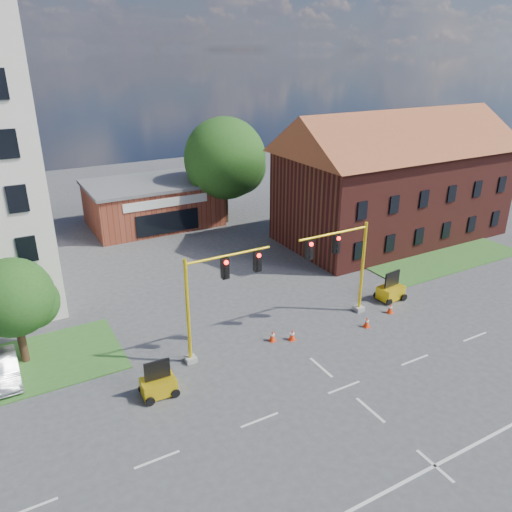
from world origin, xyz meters
name	(u,v)px	position (x,y,z in m)	size (l,w,h in m)	color
ground	(344,387)	(0.00, 0.00, 0.00)	(120.00, 120.00, 0.00)	#3C3C3E
grass_verge_ne	(448,260)	(18.00, 9.00, 0.04)	(14.00, 4.00, 0.08)	#305921
lane_markings	(385,422)	(0.00, -3.00, 0.01)	(60.00, 36.00, 0.01)	silver
brick_shop	(153,203)	(0.00, 29.98, 2.16)	(12.40, 8.40, 4.30)	maroon
townhouse_row	(395,173)	(18.00, 16.00, 5.93)	(21.00, 11.00, 11.50)	#511D18
tree_large	(228,161)	(6.90, 27.08, 6.14)	(8.27, 7.88, 10.35)	#321D12
tree_nw_front	(18,299)	(-13.78, 10.58, 3.82)	(4.45, 4.24, 6.12)	#321D12
signal_mast_west	(215,292)	(-4.36, 6.00, 3.92)	(5.30, 0.60, 6.20)	gray
signal_mast_east	(343,261)	(4.36, 6.00, 3.92)	(5.30, 0.60, 6.20)	gray
trailer_west	(158,385)	(-8.49, 4.09, 0.60)	(1.72, 1.19, 1.90)	yellow
trailer_east	(391,291)	(8.98, 6.22, 0.63)	(1.88, 1.36, 2.00)	yellow
cone_a	(272,336)	(-0.94, 5.61, 0.34)	(0.40, 0.40, 0.70)	#FF370D
cone_b	(292,335)	(0.15, 5.13, 0.34)	(0.40, 0.40, 0.70)	#FF370D
cone_c	(367,322)	(5.05, 4.12, 0.34)	(0.40, 0.40, 0.70)	#FF370D
cone_d	(390,308)	(7.61, 4.77, 0.34)	(0.40, 0.40, 0.70)	#FF370D
pickup_white	(373,249)	(13.02, 12.62, 0.74)	(2.47, 5.35, 1.49)	silver
sedan_silver_front	(4,369)	(-15.09, 9.22, 0.64)	(1.36, 3.91, 1.29)	#94959B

